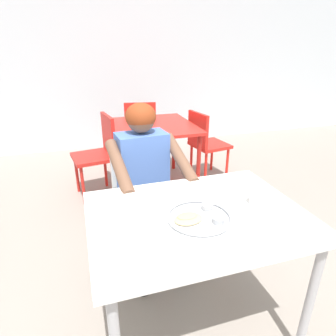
% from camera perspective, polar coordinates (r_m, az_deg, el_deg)
% --- Properties ---
extents(back_wall, '(12.00, 0.12, 3.40)m').
position_cam_1_polar(back_wall, '(4.65, -12.81, 24.76)').
color(back_wall, silver).
rests_on(back_wall, ground).
extents(table_foreground, '(1.06, 0.79, 0.75)m').
position_cam_1_polar(table_foreground, '(1.49, 5.69, -11.54)').
color(table_foreground, white).
rests_on(table_foreground, ground).
extents(thali_tray, '(0.31, 0.31, 0.03)m').
position_cam_1_polar(thali_tray, '(1.40, 6.17, -9.57)').
color(thali_tray, '#B7BABF').
rests_on(thali_tray, table_foreground).
extents(drinking_cup, '(0.07, 0.07, 0.10)m').
position_cam_1_polar(drinking_cup, '(1.56, 17.07, -5.28)').
color(drinking_cup, white).
rests_on(drinking_cup, table_foreground).
extents(chair_foreground, '(0.42, 0.45, 0.86)m').
position_cam_1_polar(chair_foreground, '(2.26, -5.76, -3.89)').
color(chair_foreground, silver).
rests_on(chair_foreground, ground).
extents(diner_foreground, '(0.53, 0.58, 1.17)m').
position_cam_1_polar(diner_foreground, '(1.98, -4.18, -1.26)').
color(diner_foreground, black).
rests_on(diner_foreground, ground).
extents(table_background_red, '(0.86, 0.94, 0.72)m').
position_cam_1_polar(table_background_red, '(3.19, -2.88, 7.14)').
color(table_background_red, red).
rests_on(table_background_red, ground).
extents(chair_red_left, '(0.46, 0.46, 0.86)m').
position_cam_1_polar(chair_red_left, '(3.12, -13.30, 3.46)').
color(chair_red_left, red).
rests_on(chair_red_left, ground).
extents(chair_red_right, '(0.46, 0.46, 0.82)m').
position_cam_1_polar(chair_red_right, '(3.46, 7.26, 5.33)').
color(chair_red_right, red).
rests_on(chair_red_right, ground).
extents(chair_red_far, '(0.48, 0.50, 0.87)m').
position_cam_1_polar(chair_red_far, '(3.85, -5.47, 7.63)').
color(chair_red_far, red).
rests_on(chair_red_far, ground).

